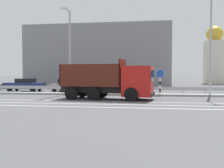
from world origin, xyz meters
TOP-DOWN VIEW (x-y plane):
  - ground_plane at (0.00, 0.00)m, footprint 320.00×320.00m
  - lane_strip_0 at (-1.28, -3.19)m, footprint 49.60×0.16m
  - lane_strip_1 at (-1.28, -4.91)m, footprint 49.60×0.16m
  - lane_strip_2 at (-1.28, -6.51)m, footprint 49.60×0.16m
  - median_island at (0.00, 2.45)m, footprint 27.28×1.10m
  - median_guardrail at (0.00, 3.69)m, footprint 49.60×0.09m
  - dump_truck at (-0.19, -1.50)m, footprint 7.69×3.30m
  - median_road_sign at (3.13, 2.45)m, footprint 0.82×0.16m
  - street_lamp_1 at (-5.60, 2.31)m, footprint 0.71×2.15m
  - street_lamp_2 at (7.63, 2.38)m, footprint 0.71×2.55m
  - parked_car_1 at (-12.27, 6.17)m, footprint 4.52×2.11m
  - parked_car_2 at (-6.80, 6.01)m, footprint 4.74×2.18m
  - parked_car_3 at (-0.41, 6.14)m, footprint 4.16×2.12m
  - background_building_0 at (-6.13, 21.38)m, footprint 22.46×12.09m
  - church_tower at (14.33, 31.38)m, footprint 3.60×3.60m

SIDE VIEW (x-z plane):
  - ground_plane at x=0.00m, z-range 0.00..0.00m
  - lane_strip_0 at x=-1.28m, z-range 0.00..0.01m
  - lane_strip_1 at x=-1.28m, z-range 0.00..0.01m
  - lane_strip_2 at x=-1.28m, z-range 0.00..0.01m
  - median_island at x=0.00m, z-range 0.00..0.18m
  - median_guardrail at x=0.00m, z-range 0.18..0.96m
  - parked_car_3 at x=-0.41m, z-range 0.02..1.32m
  - parked_car_2 at x=-6.80m, z-range 0.00..1.47m
  - parked_car_1 at x=-12.27m, z-range 0.01..1.51m
  - dump_truck at x=-0.19m, z-range -0.30..2.94m
  - median_road_sign at x=3.13m, z-range 0.10..2.57m
  - street_lamp_1 at x=-5.60m, z-range 0.47..8.67m
  - background_building_0 at x=-6.13m, z-range 0.00..9.52m
  - church_tower at x=14.33m, z-range -0.58..11.63m
  - street_lamp_2 at x=7.63m, z-range 0.53..10.83m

